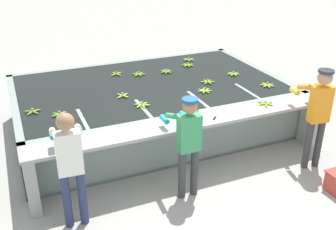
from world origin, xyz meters
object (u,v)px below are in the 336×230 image
object	(u,v)px
banana_bunch_floating_11	(205,91)
worker_1	(188,139)
worker_0	(70,160)
banana_bunch_floating_12	(189,60)
knife_0	(216,116)
banana_bunch_floating_7	(233,74)
banana_bunch_floating_3	(208,82)
worker_2	(318,109)
banana_bunch_floating_5	(267,85)
banana_bunch_floating_8	(142,105)
banana_bunch_floating_10	(33,111)
banana_bunch_floating_1	(123,96)
banana_bunch_ledge_0	(266,103)
banana_bunch_floating_2	(60,114)
banana_bunch_floating_0	(188,65)
banana_bunch_floating_9	(166,71)
banana_bunch_floating_4	(116,74)
banana_bunch_floating_6	(139,74)

from	to	relation	value
banana_bunch_floating_11	worker_1	bearing A→B (deg)	-125.13
worker_0	banana_bunch_floating_12	size ratio (longest dim) A/B	5.82
knife_0	worker_0	bearing A→B (deg)	-168.27
banana_bunch_floating_7	banana_bunch_floating_11	distance (m)	1.14
banana_bunch_floating_3	banana_bunch_floating_11	size ratio (longest dim) A/B	1.01
worker_2	banana_bunch_floating_5	size ratio (longest dim) A/B	6.03
worker_2	banana_bunch_floating_5	distance (m)	1.40
worker_2	banana_bunch_floating_12	world-z (taller)	worker_2
worker_1	knife_0	size ratio (longest dim) A/B	5.82
banana_bunch_floating_3	banana_bunch_floating_5	xyz separation A→B (m)	(0.96, -0.60, -0.00)
banana_bunch_floating_8	banana_bunch_floating_10	distance (m)	1.77
banana_bunch_floating_1	banana_bunch_floating_12	distance (m)	2.50
banana_bunch_ledge_0	banana_bunch_floating_7	bearing A→B (deg)	78.60
banana_bunch_floating_1	banana_bunch_floating_2	size ratio (longest dim) A/B	0.92
banana_bunch_floating_0	banana_bunch_floating_2	world-z (taller)	same
worker_0	banana_bunch_floating_7	size ratio (longest dim) A/B	5.84
banana_bunch_floating_9	banana_bunch_floating_10	world-z (taller)	same
banana_bunch_floating_4	banana_bunch_floating_12	bearing A→B (deg)	9.91
banana_bunch_floating_4	banana_bunch_floating_10	xyz separation A→B (m)	(-1.76, -1.24, -0.00)
banana_bunch_floating_2	banana_bunch_floating_5	size ratio (longest dim) A/B	1.00
banana_bunch_floating_7	banana_bunch_ledge_0	size ratio (longest dim) A/B	1.00
worker_1	banana_bunch_floating_2	world-z (taller)	worker_1
banana_bunch_floating_12	knife_0	world-z (taller)	banana_bunch_floating_12
banana_bunch_floating_7	banana_bunch_ledge_0	world-z (taller)	banana_bunch_ledge_0
banana_bunch_floating_0	banana_bunch_floating_3	bearing A→B (deg)	-95.12
banana_bunch_floating_3	banana_bunch_floating_9	bearing A→B (deg)	119.51
banana_bunch_floating_4	banana_bunch_floating_6	xyz separation A→B (m)	(0.41, -0.20, -0.00)
banana_bunch_floating_0	banana_bunch_floating_9	world-z (taller)	same
banana_bunch_floating_1	banana_bunch_floating_2	xyz separation A→B (m)	(-1.15, -0.36, -0.00)
banana_bunch_floating_6	banana_bunch_floating_8	distance (m)	1.56
banana_bunch_floating_5	banana_bunch_floating_7	world-z (taller)	same
banana_bunch_floating_2	banana_bunch_floating_4	size ratio (longest dim) A/B	1.04
banana_bunch_ledge_0	worker_0	bearing A→B (deg)	-170.05
banana_bunch_floating_1	banana_bunch_floating_9	world-z (taller)	same
worker_1	banana_bunch_floating_8	size ratio (longest dim) A/B	5.57
banana_bunch_floating_1	banana_bunch_floating_11	bearing A→B (deg)	-13.77
banana_bunch_floating_3	banana_bunch_floating_9	world-z (taller)	same
banana_bunch_floating_6	banana_bunch_floating_7	bearing A→B (deg)	-22.41
banana_bunch_floating_1	knife_0	distance (m)	1.77
banana_bunch_floating_9	banana_bunch_floating_2	bearing A→B (deg)	-151.68
banana_bunch_floating_8	banana_bunch_floating_5	bearing A→B (deg)	-1.10
worker_1	banana_bunch_floating_3	bearing A→B (deg)	54.95
worker_0	worker_2	distance (m)	3.88
banana_bunch_floating_3	banana_bunch_floating_4	xyz separation A→B (m)	(-1.49, 1.14, 0.00)
banana_bunch_floating_0	banana_bunch_floating_2	bearing A→B (deg)	-153.35
banana_bunch_floating_8	banana_bunch_floating_6	bearing A→B (deg)	72.98
banana_bunch_floating_1	banana_bunch_floating_12	world-z (taller)	same
banana_bunch_floating_2	banana_bunch_floating_12	xyz separation A→B (m)	(3.16, 1.84, 0.00)
banana_bunch_floating_3	banana_bunch_floating_9	xyz separation A→B (m)	(-0.50, 0.88, -0.00)
banana_bunch_floating_2	banana_bunch_floating_3	bearing A→B (deg)	7.84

